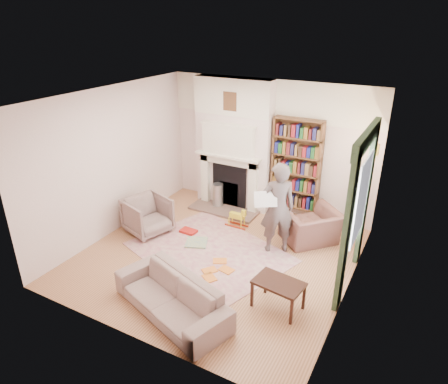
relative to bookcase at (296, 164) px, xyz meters
The scene contains 25 objects.
floor 2.51m from the bookcase, 107.05° to the right, with size 4.50×4.50×0.00m, color brown.
ceiling 2.75m from the bookcase, 107.05° to the right, with size 4.50×4.50×0.00m, color white.
wall_back 0.70m from the bookcase, 168.69° to the left, with size 4.50×4.50×0.00m, color white.
wall_front 4.42m from the bookcase, 98.46° to the right, with size 4.50×4.50×0.00m, color white.
wall_left 3.60m from the bookcase, 143.83° to the right, with size 4.50×4.50×0.00m, color white.
wall_right 2.67m from the bookcase, 52.96° to the right, with size 4.50×4.50×0.00m, color white.
fireplace 1.42m from the bookcase, behind, with size 1.70×0.58×2.80m.
bookcase is the anchor object (origin of this frame).
window 2.36m from the bookcase, 47.34° to the right, with size 0.02×0.90×1.30m, color silver.
curtain_left 2.87m from the bookcase, 57.36° to the right, with size 0.07×0.32×2.40m, color #2D432B.
curtain_right 1.86m from the bookcase, 33.35° to the right, with size 0.07×0.32×2.40m, color #2D432B.
pelmet 2.60m from the bookcase, 48.16° to the right, with size 0.09×1.70×0.24m, color #2D432B.
wall_sconce 1.68m from the bookcase, 24.19° to the right, with size 0.20×0.24×0.24m, color gold, non-canonical shape.
rug 2.54m from the bookcase, 111.80° to the right, with size 2.65×2.04×0.01m, color beige.
armchair_reading 1.36m from the bookcase, 52.98° to the right, with size 0.98×0.86×0.64m, color #52342B.
armchair_left 3.14m from the bookcase, 138.42° to the right, with size 0.77×0.79×0.72m, color gray.
sofa 3.86m from the bookcase, 97.66° to the right, with size 1.91×0.75×0.56m, color #9E9282.
man_reading 1.49m from the bookcase, 82.76° to the right, with size 0.62×0.40×1.69m, color #4E413F.
newspaper 1.64m from the bookcase, 88.86° to the right, with size 0.40×0.02×0.28m, color white.
coffee_table 3.15m from the bookcase, 74.56° to the right, with size 0.70×0.45×0.45m, color #341912, non-canonical shape.
paraffin_heater 1.89m from the bookcase, 166.86° to the right, with size 0.24×0.24×0.55m, color #A5A8AD.
rocking_horse 1.62m from the bookcase, 130.07° to the right, with size 0.46×0.18×0.40m, color yellow, non-canonical shape.
board_game 2.56m from the bookcase, 121.57° to the right, with size 0.39×0.39×0.03m, color #E7C851.
game_box_lid 2.55m from the bookcase, 132.78° to the right, with size 0.32×0.21×0.05m, color #B11914.
comic_annuals 2.81m from the bookcase, 99.90° to the right, with size 0.52×0.78×0.02m.
Camera 1 is at (3.00, -5.26, 3.94)m, focal length 32.00 mm.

